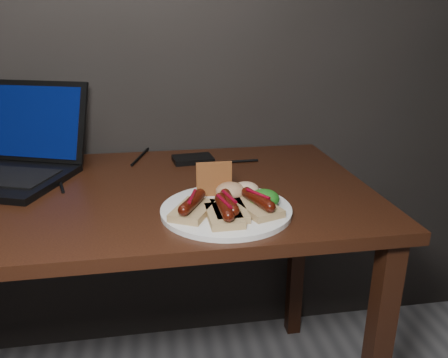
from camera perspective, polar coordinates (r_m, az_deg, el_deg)
desk at (r=1.19m, az=-15.71°, el=-5.54°), size 1.40×0.70×0.75m
laptop at (r=1.36m, az=-26.17°, el=2.55°), size 0.45×0.46×0.25m
hard_drive at (r=1.35m, az=-4.09°, el=2.61°), size 0.13×0.09×0.02m
desk_cables at (r=1.33m, az=-16.97°, el=1.31°), size 0.94×0.41×0.01m
plate at (r=0.99m, az=0.28°, el=-4.07°), size 0.37×0.37×0.01m
bread_sausage_left at (r=0.95m, az=-4.15°, el=-3.63°), size 0.12×0.13×0.04m
bread_sausage_center at (r=0.95m, az=0.69°, el=-3.66°), size 0.07×0.12×0.04m
bread_sausage_right at (r=0.97m, az=4.43°, el=-3.28°), size 0.10×0.13×0.04m
bread_sausage_extra at (r=0.92m, az=0.02°, el=-4.31°), size 0.07×0.12×0.04m
crispbread at (r=1.04m, az=-1.30°, el=-0.01°), size 0.08×0.01×0.08m
salad_greens at (r=0.99m, az=5.26°, el=-2.53°), size 0.07×0.07×0.04m
salsa_mound at (r=1.03m, az=0.90°, el=-1.59°), size 0.07×0.07×0.04m
coleslaw_mound at (r=1.04m, az=2.86°, el=-1.39°), size 0.06×0.06×0.04m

